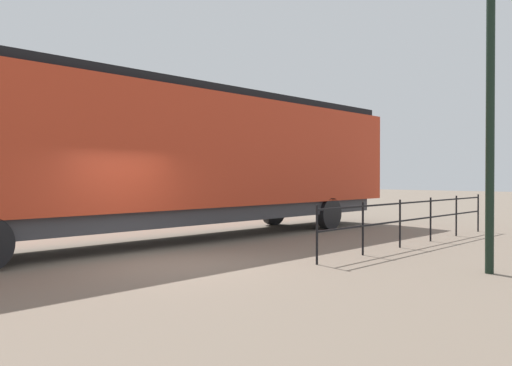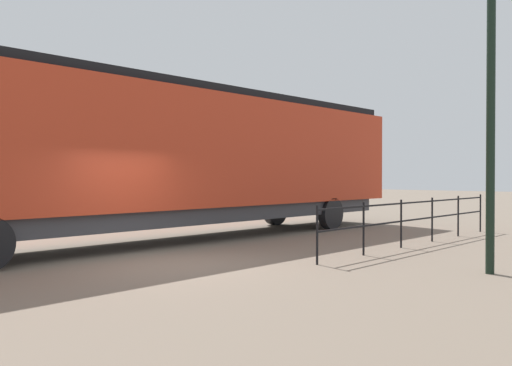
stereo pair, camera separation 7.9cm
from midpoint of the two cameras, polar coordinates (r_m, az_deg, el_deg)
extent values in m
plane|color=#756656|center=(11.50, -9.93, -8.57)|extent=(120.00, 120.00, 0.00)
cube|color=red|center=(15.44, -8.65, 3.43)|extent=(2.87, 17.85, 3.17)
cube|color=black|center=(21.20, 8.12, 1.42)|extent=(2.75, 2.22, 2.22)
cube|color=black|center=(15.61, -8.66, 9.70)|extent=(2.58, 17.14, 0.24)
cube|color=#38383D|center=(15.46, -8.63, -3.28)|extent=(2.58, 16.43, 0.45)
cylinder|color=black|center=(20.37, 1.75, -2.94)|extent=(0.30, 1.10, 1.10)
cylinder|color=black|center=(18.78, 7.68, -3.26)|extent=(0.30, 1.10, 1.10)
cylinder|color=black|center=(11.12, 23.52, 5.67)|extent=(0.16, 0.16, 5.65)
cube|color=black|center=(15.14, 16.56, -1.97)|extent=(0.04, 9.05, 0.04)
cube|color=black|center=(15.17, 16.55, -3.71)|extent=(0.04, 9.05, 0.04)
cylinder|color=black|center=(11.31, 6.32, -5.52)|extent=(0.05, 0.05, 1.25)
cylinder|color=black|center=(12.81, 11.16, -4.80)|extent=(0.05, 0.05, 1.25)
cylinder|color=black|center=(14.37, 14.95, -4.20)|extent=(0.05, 0.05, 1.25)
cylinder|color=black|center=(15.99, 17.99, -3.72)|extent=(0.05, 0.05, 1.25)
cylinder|color=black|center=(17.65, 20.46, -3.31)|extent=(0.05, 0.05, 1.25)
cylinder|color=black|center=(19.33, 22.50, -2.97)|extent=(0.05, 0.05, 1.25)
camera|label=1|loc=(0.04, -90.21, 0.00)|focal=37.50mm
camera|label=2|loc=(0.04, 89.79, 0.00)|focal=37.50mm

